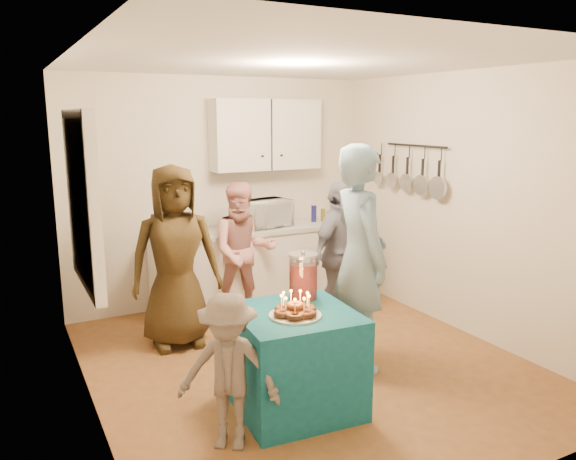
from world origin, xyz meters
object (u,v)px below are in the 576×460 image
man_birthday (360,258)px  woman_back_center (244,252)px  microwave (266,213)px  child_near_left (229,372)px  woman_back_right (337,253)px  woman_back_left (175,257)px  party_table (294,360)px  counter (249,269)px  punch_jar (303,277)px

man_birthday → woman_back_center: man_birthday is taller
microwave → man_birthday: bearing=-103.1°
man_birthday → child_near_left: man_birthday is taller
woman_back_right → man_birthday: bearing=-142.6°
man_birthday → woman_back_left: 1.74m
woman_back_center → woman_back_right: size_ratio=0.99×
microwave → woman_back_right: woman_back_right is taller
microwave → party_table: bearing=-123.0°
counter → man_birthday: man_birthday is taller
party_table → woman_back_right: (1.27, 1.40, 0.37)m
counter → party_table: (-0.66, -2.33, -0.05)m
party_table → punch_jar: bearing=49.5°
woman_back_left → woman_back_center: size_ratio=1.17×
man_birthday → woman_back_left: (-1.27, 1.18, -0.11)m
woman_back_center → microwave: bearing=54.1°
woman_back_center → woman_back_right: woman_back_right is taller
woman_back_left → woman_back_center: 0.92m
counter → woman_back_right: size_ratio=1.46×
counter → punch_jar: punch_jar is taller
party_table → punch_jar: 0.64m
punch_jar → woman_back_left: size_ratio=0.20×
man_birthday → child_near_left: (-1.47, -0.65, -0.44)m
man_birthday → child_near_left: 1.67m
punch_jar → woman_back_left: (-0.63, 1.33, -0.06)m
punch_jar → woman_back_center: bearing=82.7°
woman_back_left → woman_back_right: (1.69, -0.18, -0.12)m
woman_back_right → child_near_left: (-1.89, -1.65, -0.22)m
woman_back_center → punch_jar: bearing=-84.6°
punch_jar → woman_back_right: woman_back_right is taller
punch_jar → child_near_left: punch_jar is taller
counter → woman_back_left: 1.39m
party_table → counter: bearing=74.2°
party_table → child_near_left: bearing=-158.3°
party_table → punch_jar: size_ratio=2.50×
counter → woman_back_center: (-0.23, -0.40, 0.31)m
microwave → woman_back_center: 0.68m
woman_back_right → microwave: bearing=82.9°
counter → microwave: microwave is taller
man_birthday → woman_back_left: bearing=56.3°
counter → woman_back_right: woman_back_right is taller
punch_jar → microwave: bearing=72.2°
microwave → punch_jar: 2.19m
microwave → woman_back_left: bearing=-162.3°
party_table → woman_back_left: bearing=104.9°
party_table → woman_back_right: 1.92m
woman_back_left → child_near_left: bearing=-92.0°
woman_back_left → woman_back_center: bearing=26.8°
party_table → child_near_left: (-0.62, -0.25, 0.15)m
party_table → woman_back_left: size_ratio=0.49×
microwave → woman_back_center: (-0.45, -0.40, -0.32)m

